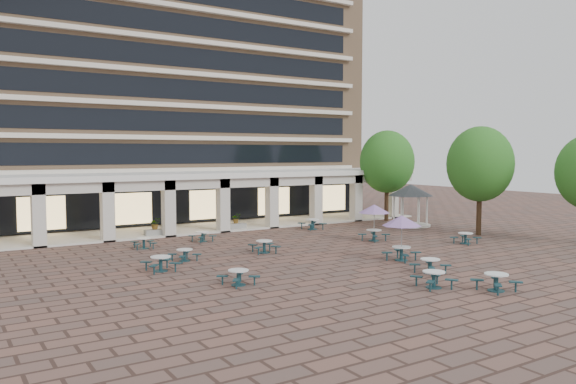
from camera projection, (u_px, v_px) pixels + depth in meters
name	position (u px, v px, depth m)	size (l,w,h in m)	color
ground	(288.00, 262.00, 30.18)	(120.00, 120.00, 0.00)	brown
apartment_building	(138.00, 79.00, 50.78)	(40.00, 15.50, 25.20)	tan
retail_arcade	(184.00, 191.00, 42.45)	(42.00, 6.60, 4.40)	white
picnic_table_0	(238.00, 276.00, 24.94)	(1.74, 1.74, 0.69)	#163842
picnic_table_1	(434.00, 278.00, 24.45)	(1.88, 1.88, 0.73)	#163842
picnic_table_2	(496.00, 281.00, 23.88)	(1.74, 1.74, 0.75)	#163842
picnic_table_3	(466.00, 237.00, 36.31)	(1.76, 1.76, 0.71)	#163842
picnic_table_5	(161.00, 262.00, 27.88)	(1.71, 1.71, 0.75)	#163842
picnic_table_6	(402.00, 222.00, 30.54)	(2.14, 2.14, 2.47)	#163842
picnic_table_7	(430.00, 265.00, 27.42)	(1.68, 1.68, 0.71)	#163842
picnic_table_8	(144.00, 242.00, 34.51)	(1.61, 1.61, 0.65)	#163842
picnic_table_9	(202.00, 236.00, 37.22)	(1.67, 1.67, 0.66)	#163842
picnic_table_10	(264.00, 245.00, 33.02)	(1.85, 1.85, 0.73)	#163842
picnic_table_11	(374.00, 210.00, 37.40)	(2.10, 2.10, 2.43)	#163842
picnic_table_12	(185.00, 254.00, 30.50)	(1.67, 1.67, 0.65)	#163842
picnic_table_13	(312.00, 223.00, 43.13)	(1.82, 1.82, 0.80)	#163842
gazebo	(411.00, 195.00, 45.02)	(3.59, 3.59, 3.34)	beige
tree_east_a	(480.00, 164.00, 39.89)	(4.67, 4.67, 7.78)	#3C2718
tree_east_c	(387.00, 162.00, 48.38)	(4.70, 4.70, 7.83)	#3C2718
planter_left	(155.00, 229.00, 39.46)	(1.50, 0.66, 1.32)	gray
planter_right	(236.00, 223.00, 42.86)	(1.50, 0.68, 1.26)	gray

